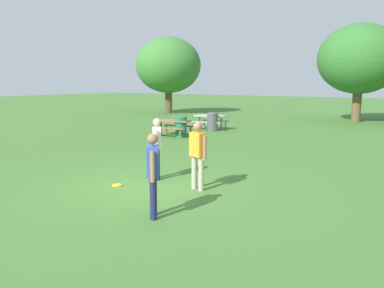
# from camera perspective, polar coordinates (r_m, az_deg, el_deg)

# --- Properties ---
(ground_plane) EXTENTS (120.00, 120.00, 0.00)m
(ground_plane) POSITION_cam_1_polar(r_m,az_deg,el_deg) (10.04, -6.14, -6.12)
(ground_plane) COLOR #447530
(person_thrower) EXTENTS (0.41, 0.50, 1.64)m
(person_thrower) POSITION_cam_1_polar(r_m,az_deg,el_deg) (7.61, -5.61, -3.70)
(person_thrower) COLOR #1E234C
(person_thrower) RESTS_ON ground
(person_catcher) EXTENTS (0.41, 0.50, 1.64)m
(person_catcher) POSITION_cam_1_polar(r_m,az_deg,el_deg) (10.62, -5.03, -0.07)
(person_catcher) COLOR #1E234C
(person_catcher) RESTS_ON ground
(person_bystander) EXTENTS (0.59, 0.32, 1.64)m
(person_bystander) POSITION_cam_1_polar(r_m,az_deg,el_deg) (9.53, 0.81, -1.07)
(person_bystander) COLOR #B7AD93
(person_bystander) RESTS_ON ground
(frisbee) EXTENTS (0.26, 0.26, 0.03)m
(frisbee) POSITION_cam_1_polar(r_m,az_deg,el_deg) (10.27, -10.68, -5.81)
(frisbee) COLOR yellow
(frisbee) RESTS_ON ground
(picnic_table_near) EXTENTS (1.92, 1.69, 0.77)m
(picnic_table_near) POSITION_cam_1_polar(r_m,az_deg,el_deg) (19.09, -2.75, 2.82)
(picnic_table_near) COLOR olive
(picnic_table_near) RESTS_ON ground
(picnic_table_far) EXTENTS (1.84, 1.59, 0.77)m
(picnic_table_far) POSITION_cam_1_polar(r_m,az_deg,el_deg) (21.80, 2.65, 3.59)
(picnic_table_far) COLOR #B2ADA3
(picnic_table_far) RESTS_ON ground
(trash_can_beside_table) EXTENTS (0.59, 0.59, 0.96)m
(trash_can_beside_table) POSITION_cam_1_polar(r_m,az_deg,el_deg) (18.88, -1.60, 2.52)
(trash_can_beside_table) COLOR #237047
(trash_can_beside_table) RESTS_ON ground
(trash_can_further_along) EXTENTS (0.59, 0.59, 0.96)m
(trash_can_further_along) POSITION_cam_1_polar(r_m,az_deg,el_deg) (21.07, 2.95, 3.18)
(trash_can_further_along) COLOR #515156
(trash_can_further_along) RESTS_ON ground
(tree_tall_left) EXTENTS (5.26, 5.26, 6.13)m
(tree_tall_left) POSITION_cam_1_polar(r_m,az_deg,el_deg) (32.76, -3.42, 11.19)
(tree_tall_left) COLOR brown
(tree_tall_left) RESTS_ON ground
(tree_broad_center) EXTENTS (5.21, 5.21, 6.23)m
(tree_broad_center) POSITION_cam_1_polar(r_m,az_deg,el_deg) (27.89, 22.87, 11.15)
(tree_broad_center) COLOR brown
(tree_broad_center) RESTS_ON ground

